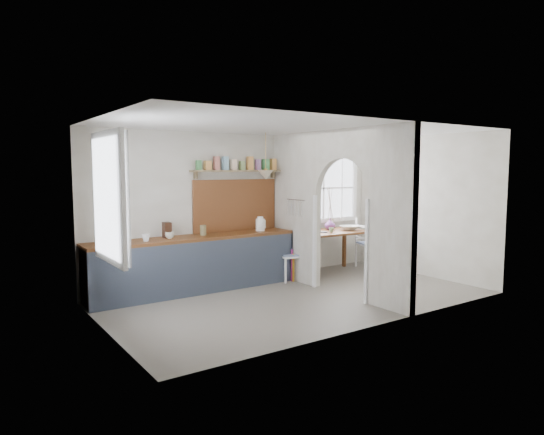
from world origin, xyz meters
TOP-DOWN VIEW (x-y plane):
  - floor at (0.00, 0.00)m, footprint 5.80×3.20m
  - ceiling at (0.00, 0.00)m, footprint 5.80×3.20m
  - walls at (0.00, 0.00)m, footprint 5.81×3.21m
  - partition at (0.70, 0.06)m, footprint 0.12×3.20m
  - kitchen_window at (-2.87, 0.00)m, footprint 0.10×1.16m
  - nook_window at (1.80, 1.56)m, footprint 1.76×0.10m
  - counter at (-1.13, 1.33)m, footprint 3.50×0.60m
  - sink at (-2.43, 1.30)m, footprint 0.40×0.40m
  - backsplash at (-0.20, 1.58)m, footprint 1.65×0.03m
  - shelf at (-0.21, 1.49)m, footprint 1.75×0.20m
  - pendant_lamp at (0.15, 1.15)m, footprint 0.26×0.26m
  - utensil_rail at (0.61, 0.90)m, footprint 0.02×0.50m
  - dining_table at (1.63, 1.09)m, footprint 1.36×0.96m
  - chair_left at (0.63, 1.04)m, footprint 0.52×0.52m
  - chair_right at (2.59, 1.01)m, footprint 0.55×0.55m
  - kettle at (0.13, 1.30)m, footprint 0.26×0.23m
  - mug_a at (-1.97, 1.22)m, footprint 0.15×0.15m
  - mug_b at (-1.56, 1.30)m, footprint 0.17×0.17m
  - knife_block at (-1.56, 1.41)m, footprint 0.12×0.16m
  - jar at (-0.96, 1.35)m, footprint 0.11×0.11m
  - towel_magenta at (0.58, 0.96)m, footprint 0.02×0.03m
  - towel_orange at (0.58, 0.92)m, footprint 0.02×0.03m
  - bowl at (1.99, 1.01)m, footprint 0.44×0.44m
  - table_cup at (1.48, 0.95)m, footprint 0.10×0.10m
  - plate at (1.33, 1.02)m, footprint 0.22×0.22m
  - vase at (1.73, 1.27)m, footprint 0.21×0.21m

SIDE VIEW (x-z plane):
  - floor at x=0.00m, z-range -0.01..0.01m
  - towel_orange at x=0.58m, z-range 0.00..0.50m
  - towel_magenta at x=0.58m, z-range -0.02..0.57m
  - dining_table at x=1.63m, z-range 0.00..0.81m
  - counter at x=-1.13m, z-range 0.01..0.91m
  - chair_left at x=0.63m, z-range 0.00..0.94m
  - chair_right at x=2.59m, z-range 0.00..1.00m
  - plate at x=1.33m, z-range 0.81..0.83m
  - bowl at x=1.99m, z-range 0.81..0.90m
  - table_cup at x=1.48m, z-range 0.81..0.90m
  - sink at x=-2.43m, z-range 0.88..0.90m
  - vase at x=1.73m, z-range 0.81..1.02m
  - mug_b at x=-1.56m, z-range 0.90..1.01m
  - mug_a at x=-1.97m, z-range 0.90..1.01m
  - jar at x=-0.96m, z-range 0.90..1.07m
  - knife_block at x=-1.56m, z-range 0.90..1.14m
  - kettle at x=0.13m, z-range 0.90..1.15m
  - walls at x=0.00m, z-range 0.00..2.60m
  - backsplash at x=-0.20m, z-range 0.90..1.80m
  - utensil_rail at x=0.61m, z-range 1.44..1.46m
  - partition at x=0.70m, z-range 0.15..2.75m
  - nook_window at x=1.80m, z-range 0.95..2.25m
  - kitchen_window at x=-2.87m, z-range 0.90..2.40m
  - pendant_lamp at x=0.15m, z-range 1.80..1.96m
  - shelf at x=-0.21m, z-range 1.91..2.12m
  - ceiling at x=0.00m, z-range 2.60..2.60m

